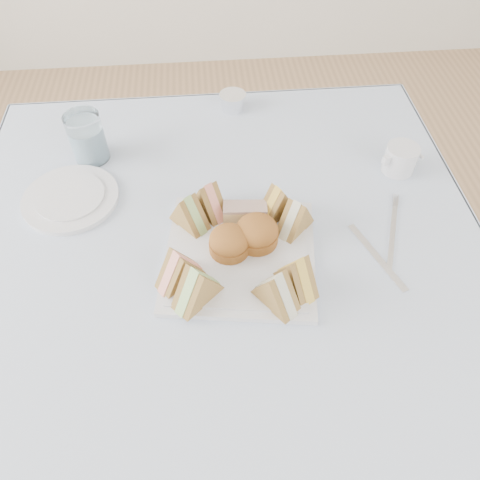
{
  "coord_description": "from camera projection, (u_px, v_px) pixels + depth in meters",
  "views": [
    {
      "loc": [
        -0.02,
        -0.56,
        1.44
      ],
      "look_at": [
        0.03,
        -0.03,
        0.8
      ],
      "focal_mm": 35.0,
      "sensor_mm": 36.0,
      "label": 1
    }
  ],
  "objects": [
    {
      "name": "floor",
      "position": [
        230.0,
        395.0,
        1.46
      ],
      "size": [
        4.0,
        4.0,
        0.0
      ],
      "primitive_type": "plane",
      "color": "#9E7751",
      "rests_on": "ground"
    },
    {
      "name": "table",
      "position": [
        227.0,
        340.0,
        1.18
      ],
      "size": [
        0.9,
        0.9,
        0.74
      ],
      "primitive_type": "cube",
      "color": "brown",
      "rests_on": "floor"
    },
    {
      "name": "tablecloth",
      "position": [
        223.0,
        248.0,
        0.89
      ],
      "size": [
        1.02,
        1.02,
        0.01
      ],
      "primitive_type": "cube",
      "color": "#97ADC6",
      "rests_on": "table"
    },
    {
      "name": "serving_plate",
      "position": [
        240.0,
        255.0,
        0.87
      ],
      "size": [
        0.31,
        0.31,
        0.01
      ],
      "primitive_type": "cube",
      "rotation": [
        0.0,
        0.0,
        -0.15
      ],
      "color": "silver",
      "rests_on": "tablecloth"
    },
    {
      "name": "sandwich_fl_a",
      "position": [
        179.0,
        267.0,
        0.8
      ],
      "size": [
        0.09,
        0.08,
        0.08
      ],
      "primitive_type": null,
      "rotation": [
        0.0,
        0.0,
        0.63
      ],
      "color": "#9C6F3D",
      "rests_on": "serving_plate"
    },
    {
      "name": "sandwich_fl_b",
      "position": [
        197.0,
        284.0,
        0.77
      ],
      "size": [
        0.1,
        0.09,
        0.08
      ],
      "primitive_type": null,
      "rotation": [
        0.0,
        0.0,
        0.74
      ],
      "color": "#9C6F3D",
      "rests_on": "serving_plate"
    },
    {
      "name": "sandwich_fr_a",
      "position": [
        297.0,
        273.0,
        0.79
      ],
      "size": [
        0.08,
        0.09,
        0.08
      ],
      "primitive_type": null,
      "rotation": [
        0.0,
        0.0,
        -1.07
      ],
      "color": "#9C6F3D",
      "rests_on": "serving_plate"
    },
    {
      "name": "sandwich_fr_b",
      "position": [
        277.0,
        289.0,
        0.77
      ],
      "size": [
        0.08,
        0.09,
        0.08
      ],
      "primitive_type": null,
      "rotation": [
        0.0,
        0.0,
        -0.92
      ],
      "color": "#9C6F3D",
      "rests_on": "serving_plate"
    },
    {
      "name": "sandwich_bl_a",
      "position": [
        189.0,
        211.0,
        0.88
      ],
      "size": [
        0.08,
        0.09,
        0.07
      ],
      "primitive_type": null,
      "rotation": [
        0.0,
        0.0,
        2.27
      ],
      "color": "#9C6F3D",
      "rests_on": "serving_plate"
    },
    {
      "name": "sandwich_bl_b",
      "position": [
        209.0,
        199.0,
        0.9
      ],
      "size": [
        0.08,
        0.09,
        0.08
      ],
      "primitive_type": null,
      "rotation": [
        0.0,
        0.0,
        2.14
      ],
      "color": "#9C6F3D",
      "rests_on": "serving_plate"
    },
    {
      "name": "sandwich_br_a",
      "position": [
        296.0,
        216.0,
        0.87
      ],
      "size": [
        0.09,
        0.09,
        0.07
      ],
      "primitive_type": null,
      "rotation": [
        0.0,
        0.0,
        -2.34
      ],
      "color": "#9C6F3D",
      "rests_on": "serving_plate"
    },
    {
      "name": "sandwich_br_b",
      "position": [
        277.0,
        202.0,
        0.9
      ],
      "size": [
        0.09,
        0.08,
        0.07
      ],
      "primitive_type": null,
      "rotation": [
        0.0,
        0.0,
        -2.58
      ],
      "color": "#9C6F3D",
      "rests_on": "serving_plate"
    },
    {
      "name": "scone_left",
      "position": [
        229.0,
        242.0,
        0.85
      ],
      "size": [
        0.08,
        0.08,
        0.05
      ],
      "primitive_type": "cylinder",
      "rotation": [
        0.0,
        0.0,
        -0.06
      ],
      "color": "#9B4F20",
      "rests_on": "serving_plate"
    },
    {
      "name": "scone_right",
      "position": [
        257.0,
        232.0,
        0.86
      ],
      "size": [
        0.1,
        0.1,
        0.05
      ],
      "primitive_type": "cylinder",
      "rotation": [
        0.0,
        0.0,
        0.35
      ],
      "color": "#9B4F20",
      "rests_on": "serving_plate"
    },
    {
      "name": "pastry_slice",
      "position": [
        245.0,
        213.0,
        0.9
      ],
      "size": [
        0.09,
        0.04,
        0.04
      ],
      "primitive_type": "cube",
      "rotation": [
        0.0,
        0.0,
        -0.08
      ],
      "color": "#D8BD86",
      "rests_on": "serving_plate"
    },
    {
      "name": "side_plate",
      "position": [
        71.0,
        198.0,
        0.96
      ],
      "size": [
        0.2,
        0.2,
        0.01
      ],
      "primitive_type": "cylinder",
      "rotation": [
        0.0,
        0.0,
        0.03
      ],
      "color": "silver",
      "rests_on": "tablecloth"
    },
    {
      "name": "water_glass",
      "position": [
        87.0,
        138.0,
        1.01
      ],
      "size": [
        0.08,
        0.08,
        0.11
      ],
      "primitive_type": "cylinder",
      "rotation": [
        0.0,
        0.0,
        0.11
      ],
      "color": "white",
      "rests_on": "tablecloth"
    },
    {
      "name": "tea_strainer",
      "position": [
        233.0,
        102.0,
        1.16
      ],
      "size": [
        0.07,
        0.07,
        0.04
      ],
      "primitive_type": "cylinder",
      "rotation": [
        0.0,
        0.0,
        -0.02
      ],
      "color": "white",
      "rests_on": "tablecloth"
    },
    {
      "name": "knife",
      "position": [
        377.0,
        257.0,
        0.87
      ],
      "size": [
        0.07,
        0.17,
        0.0
      ],
      "primitive_type": "cube",
      "rotation": [
        0.0,
        0.0,
        0.36
      ],
      "color": "white",
      "rests_on": "tablecloth"
    },
    {
      "name": "fork",
      "position": [
        392.0,
        238.0,
        0.9
      ],
      "size": [
        0.07,
        0.17,
        0.0
      ],
      "primitive_type": "cube",
      "rotation": [
        0.0,
        0.0,
        -0.36
      ],
      "color": "white",
      "rests_on": "tablecloth"
    },
    {
      "name": "creamer_jug",
      "position": [
        400.0,
        159.0,
        1.0
      ],
      "size": [
        0.09,
        0.09,
        0.06
      ],
      "primitive_type": "cylinder",
      "rotation": [
        0.0,
        0.0,
        0.37
      ],
      "color": "silver",
      "rests_on": "tablecloth"
    }
  ]
}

